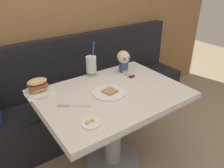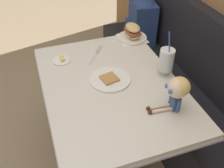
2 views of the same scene
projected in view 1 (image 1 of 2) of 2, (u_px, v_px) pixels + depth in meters
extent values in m
cube|color=olive|center=(60.00, 14.00, 2.11)|extent=(4.40, 0.08, 2.40)
cube|color=black|center=(81.00, 112.00, 2.36)|extent=(2.60, 0.48, 0.45)
cube|color=black|center=(69.00, 63.00, 2.27)|extent=(2.60, 0.10, 0.55)
cube|color=silver|center=(113.00, 94.00, 1.70)|extent=(1.10, 0.80, 0.03)
cube|color=#B7BABF|center=(113.00, 96.00, 1.72)|extent=(1.11, 0.81, 0.02)
cylinder|color=#A5A8AD|center=(113.00, 130.00, 1.87)|extent=(0.14, 0.14, 0.65)
cylinder|color=gray|center=(113.00, 160.00, 2.03)|extent=(0.48, 0.48, 0.04)
cylinder|color=white|center=(109.00, 93.00, 1.68)|extent=(0.25, 0.25, 0.01)
cube|color=#B78447|center=(110.00, 91.00, 1.67)|extent=(0.11, 0.11, 0.01)
cylinder|color=silver|center=(92.00, 75.00, 1.96)|extent=(0.10, 0.10, 0.01)
cylinder|color=silver|center=(92.00, 73.00, 1.95)|extent=(0.03, 0.03, 0.03)
cylinder|color=silver|center=(91.00, 64.00, 1.91)|extent=(0.09, 0.09, 0.14)
cylinder|color=#E0DB6B|center=(91.00, 65.00, 1.91)|extent=(0.08, 0.08, 0.12)
cylinder|color=blue|center=(93.00, 54.00, 1.87)|extent=(0.02, 0.05, 0.22)
cube|color=white|center=(39.00, 92.00, 1.69)|extent=(0.20, 0.20, 0.00)
cylinder|color=white|center=(39.00, 91.00, 1.69)|extent=(0.22, 0.22, 0.01)
ellipsoid|color=tan|center=(38.00, 88.00, 1.68)|extent=(0.15, 0.10, 0.04)
cube|color=#995138|center=(38.00, 85.00, 1.67)|extent=(0.14, 0.09, 0.02)
ellipsoid|color=tan|center=(37.00, 81.00, 1.65)|extent=(0.15, 0.10, 0.04)
cylinder|color=white|center=(91.00, 123.00, 1.35)|extent=(0.12, 0.12, 0.01)
sphere|color=#F4E07A|center=(87.00, 121.00, 1.33)|extent=(0.03, 0.03, 0.03)
sphere|color=#F4E07A|center=(93.00, 119.00, 1.35)|extent=(0.03, 0.03, 0.03)
cube|color=silver|center=(81.00, 106.00, 1.52)|extent=(0.13, 0.10, 0.00)
cube|color=#B2B5BA|center=(63.00, 106.00, 1.52)|extent=(0.08, 0.06, 0.01)
cube|color=#385689|center=(124.00, 67.00, 2.02)|extent=(0.07, 0.05, 0.08)
sphere|color=beige|center=(124.00, 57.00, 1.97)|extent=(0.11, 0.11, 0.11)
ellipsoid|color=#D8B766|center=(123.00, 56.00, 1.98)|extent=(0.12, 0.12, 0.10)
sphere|color=#2D6BB2|center=(125.00, 59.00, 1.92)|extent=(0.03, 0.03, 0.03)
sphere|color=#2D6BB2|center=(129.00, 58.00, 1.94)|extent=(0.03, 0.03, 0.03)
cylinder|color=beige|center=(127.00, 74.00, 1.97)|extent=(0.03, 0.12, 0.02)
cylinder|color=beige|center=(130.00, 74.00, 1.98)|extent=(0.03, 0.12, 0.02)
sphere|color=#4C2819|center=(131.00, 77.00, 1.92)|extent=(0.03, 0.03, 0.03)
sphere|color=#4C2819|center=(133.00, 76.00, 1.93)|extent=(0.03, 0.03, 0.03)
cylinder|color=#385689|center=(120.00, 68.00, 2.00)|extent=(0.02, 0.02, 0.07)
cylinder|color=#385689|center=(127.00, 66.00, 2.03)|extent=(0.02, 0.02, 0.07)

